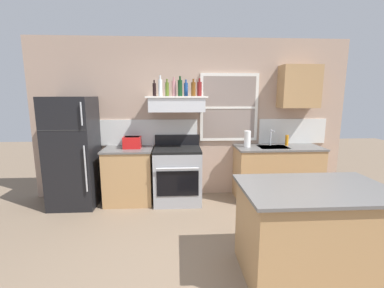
{
  "coord_description": "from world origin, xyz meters",
  "views": [
    {
      "loc": [
        -0.27,
        -2.36,
        1.76
      ],
      "look_at": [
        -0.05,
        1.2,
        1.1
      ],
      "focal_mm": 24.74,
      "sensor_mm": 36.0,
      "label": 1
    }
  ],
  "objects_px": {
    "bottle_olive_oil_square": "(167,89)",
    "bottle_red_label_wine": "(199,89)",
    "toaster": "(132,142)",
    "bottle_amber_wine": "(193,89)",
    "bottle_blue_liqueur": "(186,89)",
    "paper_towel_roll": "(247,139)",
    "bottle_rose_pink": "(174,88)",
    "kitchen_island": "(312,231)",
    "refrigerator": "(73,152)",
    "stove_range": "(178,175)",
    "bottle_clear_tall": "(160,87)",
    "dish_soap_bottle": "(287,140)",
    "bottle_dark_green_wine": "(180,88)",
    "bottle_balsamic_dark": "(154,89)"
  },
  "relations": [
    {
      "from": "bottle_olive_oil_square",
      "to": "bottle_red_label_wine",
      "type": "relative_size",
      "value": 0.95
    },
    {
      "from": "toaster",
      "to": "bottle_amber_wine",
      "type": "bearing_deg",
      "value": -0.59
    },
    {
      "from": "toaster",
      "to": "bottle_blue_liqueur",
      "type": "distance_m",
      "value": 1.23
    },
    {
      "from": "bottle_blue_liqueur",
      "to": "bottle_red_label_wine",
      "type": "distance_m",
      "value": 0.23
    },
    {
      "from": "paper_towel_roll",
      "to": "bottle_amber_wine",
      "type": "bearing_deg",
      "value": 179.95
    },
    {
      "from": "bottle_rose_pink",
      "to": "bottle_amber_wine",
      "type": "relative_size",
      "value": 1.11
    },
    {
      "from": "kitchen_island",
      "to": "bottle_rose_pink",
      "type": "bearing_deg",
      "value": 122.9
    },
    {
      "from": "refrigerator",
      "to": "stove_range",
      "type": "bearing_deg",
      "value": 0.79
    },
    {
      "from": "stove_range",
      "to": "bottle_clear_tall",
      "type": "relative_size",
      "value": 3.37
    },
    {
      "from": "bottle_clear_tall",
      "to": "bottle_blue_liqueur",
      "type": "relative_size",
      "value": 1.23
    },
    {
      "from": "bottle_blue_liqueur",
      "to": "kitchen_island",
      "type": "bearing_deg",
      "value": -61.29
    },
    {
      "from": "bottle_clear_tall",
      "to": "refrigerator",
      "type": "bearing_deg",
      "value": -175.63
    },
    {
      "from": "bottle_red_label_wine",
      "to": "dish_soap_bottle",
      "type": "relative_size",
      "value": 1.56
    },
    {
      "from": "refrigerator",
      "to": "dish_soap_bottle",
      "type": "xyz_separation_m",
      "value": [
        3.53,
        0.16,
        0.13
      ]
    },
    {
      "from": "bottle_red_label_wine",
      "to": "paper_towel_roll",
      "type": "distance_m",
      "value": 1.14
    },
    {
      "from": "refrigerator",
      "to": "bottle_olive_oil_square",
      "type": "xyz_separation_m",
      "value": [
        1.5,
        0.1,
        0.99
      ]
    },
    {
      "from": "bottle_dark_green_wine",
      "to": "bottle_amber_wine",
      "type": "distance_m",
      "value": 0.21
    },
    {
      "from": "bottle_dark_green_wine",
      "to": "kitchen_island",
      "type": "xyz_separation_m",
      "value": [
        1.24,
        -2.01,
        -1.42
      ]
    },
    {
      "from": "toaster",
      "to": "bottle_clear_tall",
      "type": "relative_size",
      "value": 0.92
    },
    {
      "from": "toaster",
      "to": "bottle_balsamic_dark",
      "type": "distance_m",
      "value": 0.92
    },
    {
      "from": "bottle_clear_tall",
      "to": "bottle_dark_green_wine",
      "type": "relative_size",
      "value": 1.04
    },
    {
      "from": "bottle_dark_green_wine",
      "to": "dish_soap_bottle",
      "type": "bearing_deg",
      "value": 1.8
    },
    {
      "from": "bottle_balsamic_dark",
      "to": "bottle_amber_wine",
      "type": "xyz_separation_m",
      "value": [
        0.62,
        -0.04,
        0.01
      ]
    },
    {
      "from": "bottle_amber_wine",
      "to": "paper_towel_roll",
      "type": "height_order",
      "value": "bottle_amber_wine"
    },
    {
      "from": "refrigerator",
      "to": "bottle_dark_green_wine",
      "type": "xyz_separation_m",
      "value": [
        1.71,
        0.1,
        1.01
      ]
    },
    {
      "from": "bottle_olive_oil_square",
      "to": "bottle_blue_liqueur",
      "type": "bearing_deg",
      "value": 14.32
    },
    {
      "from": "toaster",
      "to": "bottle_red_label_wine",
      "type": "height_order",
      "value": "bottle_red_label_wine"
    },
    {
      "from": "bottle_dark_green_wine",
      "to": "bottle_amber_wine",
      "type": "relative_size",
      "value": 1.16
    },
    {
      "from": "bottle_olive_oil_square",
      "to": "bottle_dark_green_wine",
      "type": "height_order",
      "value": "bottle_dark_green_wine"
    },
    {
      "from": "refrigerator",
      "to": "stove_range",
      "type": "relative_size",
      "value": 1.59
    },
    {
      "from": "toaster",
      "to": "bottle_balsamic_dark",
      "type": "relative_size",
      "value": 1.19
    },
    {
      "from": "bottle_balsamic_dark",
      "to": "bottle_olive_oil_square",
      "type": "xyz_separation_m",
      "value": [
        0.2,
        -0.01,
        0.01
      ]
    },
    {
      "from": "toaster",
      "to": "dish_soap_bottle",
      "type": "distance_m",
      "value": 2.61
    },
    {
      "from": "bottle_blue_liqueur",
      "to": "paper_towel_roll",
      "type": "bearing_deg",
      "value": -6.6
    },
    {
      "from": "bottle_blue_liqueur",
      "to": "bottle_red_label_wine",
      "type": "height_order",
      "value": "bottle_red_label_wine"
    },
    {
      "from": "toaster",
      "to": "bottle_rose_pink",
      "type": "distance_m",
      "value": 1.11
    },
    {
      "from": "toaster",
      "to": "stove_range",
      "type": "distance_m",
      "value": 0.91
    },
    {
      "from": "bottle_clear_tall",
      "to": "bottle_amber_wine",
      "type": "relative_size",
      "value": 1.2
    },
    {
      "from": "bottle_blue_liqueur",
      "to": "paper_towel_roll",
      "type": "xyz_separation_m",
      "value": [
        1.01,
        -0.12,
        -0.81
      ]
    },
    {
      "from": "bottle_clear_tall",
      "to": "kitchen_island",
      "type": "bearing_deg",
      "value": -52.38
    },
    {
      "from": "paper_towel_roll",
      "to": "kitchen_island",
      "type": "bearing_deg",
      "value": -86.22
    },
    {
      "from": "kitchen_island",
      "to": "toaster",
      "type": "bearing_deg",
      "value": 135.63
    },
    {
      "from": "bottle_olive_oil_square",
      "to": "bottle_rose_pink",
      "type": "relative_size",
      "value": 0.89
    },
    {
      "from": "refrigerator",
      "to": "bottle_clear_tall",
      "type": "distance_m",
      "value": 1.72
    },
    {
      "from": "bottle_rose_pink",
      "to": "bottle_dark_green_wine",
      "type": "bearing_deg",
      "value": -29.76
    },
    {
      "from": "bottle_balsamic_dark",
      "to": "bottle_dark_green_wine",
      "type": "bearing_deg",
      "value": -0.4
    },
    {
      "from": "bottle_balsamic_dark",
      "to": "bottle_rose_pink",
      "type": "distance_m",
      "value": 0.32
    },
    {
      "from": "bottle_rose_pink",
      "to": "dish_soap_bottle",
      "type": "distance_m",
      "value": 2.11
    },
    {
      "from": "refrigerator",
      "to": "bottle_blue_liqueur",
      "type": "bearing_deg",
      "value": 5.62
    },
    {
      "from": "bottle_balsamic_dark",
      "to": "bottle_clear_tall",
      "type": "bearing_deg",
      "value": 0.42
    }
  ]
}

